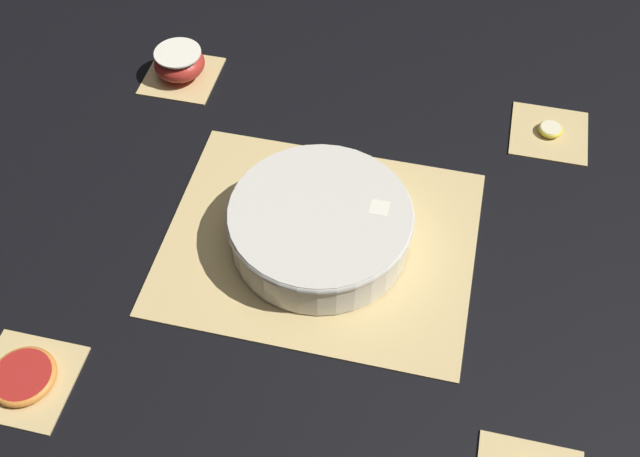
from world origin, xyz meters
TOP-DOWN VIEW (x-y plane):
  - ground_plane at (0.00, 0.00)m, footprint 6.00×6.00m
  - bamboo_mat_center at (-0.00, 0.00)m, footprint 0.44×0.36m
  - coaster_mat_near_left at (-0.31, -0.29)m, footprint 0.12×0.12m
  - coaster_mat_far_left at (-0.31, 0.29)m, footprint 0.12×0.12m
  - coaster_mat_far_right at (0.31, 0.29)m, footprint 0.12×0.12m
  - fruit_salad_bowl at (-0.00, -0.00)m, footprint 0.26×0.26m
  - apple_half at (-0.31, 0.29)m, footprint 0.09×0.09m
  - banana_coin_single at (0.31, 0.29)m, footprint 0.04×0.04m
  - grapefruit_slice at (-0.31, -0.29)m, footprint 0.08×0.08m

SIDE VIEW (x-z plane):
  - ground_plane at x=0.00m, z-range 0.00..0.00m
  - coaster_mat_far_left at x=-0.31m, z-range 0.00..0.01m
  - coaster_mat_far_right at x=0.31m, z-range 0.00..0.01m
  - coaster_mat_near_left at x=-0.31m, z-range 0.00..0.01m
  - bamboo_mat_center at x=0.00m, z-range 0.00..0.01m
  - banana_coin_single at x=0.31m, z-range 0.01..0.01m
  - grapefruit_slice at x=-0.31m, z-range 0.01..0.02m
  - apple_half at x=-0.31m, z-range 0.01..0.05m
  - fruit_salad_bowl at x=0.00m, z-range 0.01..0.07m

